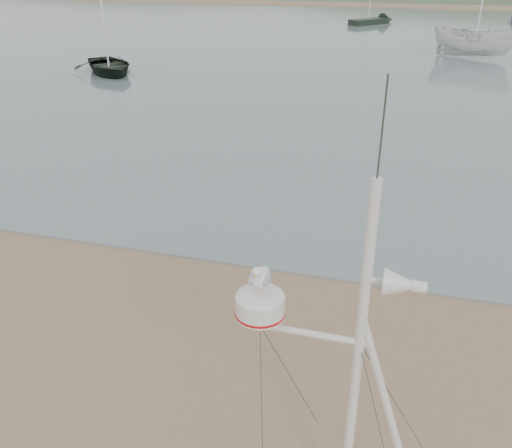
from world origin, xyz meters
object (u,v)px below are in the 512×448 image
(mast_rig, at_px, (344,429))
(boat_dark, at_px, (105,31))
(sailboat_dark_mid, at_px, (378,21))
(boat_white, at_px, (480,14))

(mast_rig, bearing_deg, boat_dark, 125.14)
(sailboat_dark_mid, bearing_deg, boat_dark, -112.89)
(mast_rig, bearing_deg, boat_white, 83.65)
(mast_rig, distance_m, boat_white, 33.20)
(mast_rig, xyz_separation_m, boat_white, (3.67, 32.96, 1.41))
(boat_dark, relative_size, boat_white, 0.86)
(mast_rig, distance_m, sailboat_dark_mid, 50.80)
(boat_white, distance_m, sailboat_dark_mid, 19.28)
(boat_white, bearing_deg, mast_rig, -172.50)
(boat_dark, distance_m, sailboat_dark_mid, 30.94)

